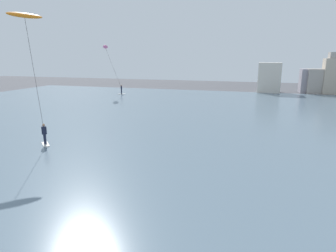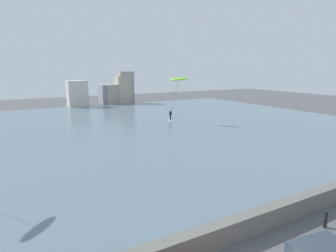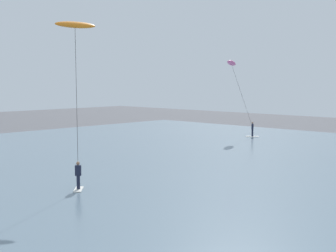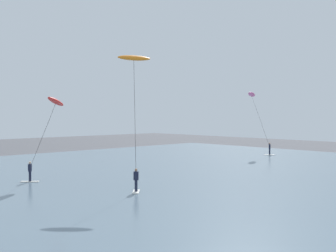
# 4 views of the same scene
# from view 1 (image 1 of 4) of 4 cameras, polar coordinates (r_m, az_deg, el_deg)

# --- Properties ---
(water_bay) EXTENTS (84.00, 52.00, 0.10)m
(water_bay) POSITION_cam_1_polar(r_m,az_deg,el_deg) (31.68, 8.72, 1.37)
(water_bay) COLOR slate
(water_bay) RESTS_ON ground
(far_shore_buildings) EXTENTS (15.10, 5.79, 7.40)m
(far_shore_buildings) POSITION_cam_1_polar(r_m,az_deg,el_deg) (59.34, 26.30, 8.46)
(far_shore_buildings) COLOR beige
(far_shore_buildings) RESTS_ON ground
(kitesurfer_orange) EXTENTS (3.63, 2.97, 9.94)m
(kitesurfer_orange) POSITION_cam_1_polar(r_m,az_deg,el_deg) (24.91, -26.05, 16.08)
(kitesurfer_orange) COLOR silver
(kitesurfer_orange) RESTS_ON water_bay
(kitesurfer_pink) EXTENTS (3.75, 2.97, 8.54)m
(kitesurfer_pink) POSITION_cam_1_polar(r_m,az_deg,el_deg) (51.97, -11.82, 13.86)
(kitesurfer_pink) COLOR silver
(kitesurfer_pink) RESTS_ON water_bay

